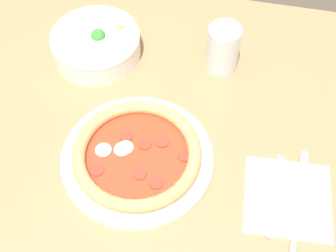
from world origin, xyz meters
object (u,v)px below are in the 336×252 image
(pizza, at_px, (137,155))
(glass, at_px, (223,48))
(fork, at_px, (275,196))
(knife, at_px, (298,204))
(bowl, at_px, (96,43))

(pizza, distance_m, glass, 0.31)
(pizza, height_order, glass, glass)
(fork, height_order, glass, glass)
(fork, xyz_separation_m, glass, (-0.14, 0.30, 0.05))
(pizza, relative_size, knife, 1.39)
(fork, relative_size, knife, 0.81)
(fork, xyz_separation_m, knife, (0.04, -0.01, -0.00))
(bowl, distance_m, knife, 0.55)
(bowl, height_order, fork, bowl)
(glass, bearing_deg, bowl, -175.17)
(bowl, relative_size, knife, 0.94)
(fork, relative_size, glass, 1.60)
(bowl, xyz_separation_m, knife, (0.47, -0.29, -0.03))
(glass, bearing_deg, fork, -64.71)
(knife, xyz_separation_m, glass, (-0.19, 0.31, 0.05))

